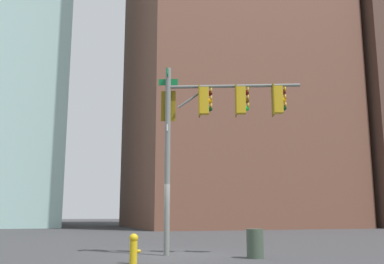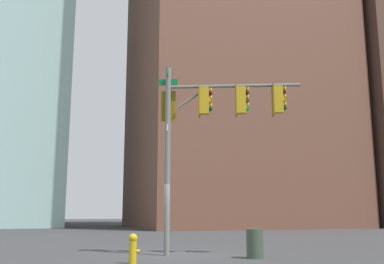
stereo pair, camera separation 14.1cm
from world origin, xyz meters
name	(u,v)px [view 1 (the left image)]	position (x,y,z in m)	size (l,w,h in m)	color
ground_plane	(173,255)	(0.00, 0.00, 0.00)	(200.00, 200.00, 0.00)	#38383A
signal_pole_assembly	(208,116)	(1.14, -0.60, 5.02)	(4.93, 2.42, 6.89)	slate
fire_hydrant	(134,247)	(-1.84, -2.31, 0.47)	(0.34, 0.26, 0.87)	gold
litter_bin	(255,244)	(2.28, -1.97, 0.47)	(0.56, 0.56, 0.95)	#384738
building_brick_nearside	(229,0)	(14.96, 29.59, 26.68)	(21.94, 18.91, 53.36)	brown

